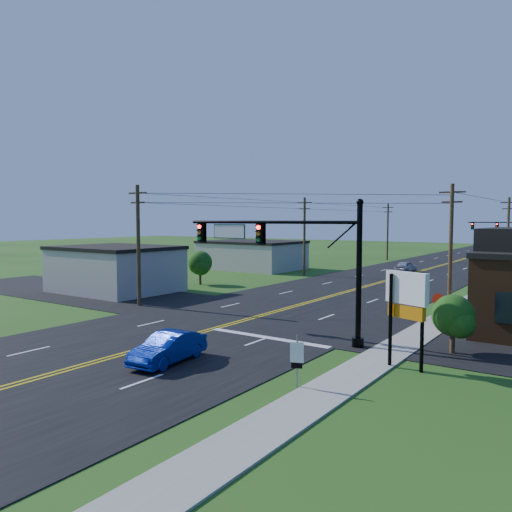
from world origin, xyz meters
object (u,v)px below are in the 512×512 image
Objects in this scene: signal_mast_far at (503,231)px; route_sign at (297,357)px; signal_mast_main at (283,250)px; blue_car at (168,348)px; stop_sign at (438,303)px.

route_sign is at bearing -86.42° from signal_mast_far.
signal_mast_main is at bearing 103.98° from route_sign.
blue_car is at bearing 161.97° from route_sign.
signal_mast_main is 5.43× the size of route_sign.
stop_sign is at bearing 54.92° from blue_car.
blue_car is 1.95× the size of stop_sign.
route_sign is (6.43, 0.37, 0.54)m from blue_car.
signal_mast_main is at bearing -90.08° from signal_mast_far.
signal_mast_main is 9.41m from route_sign.
stop_sign is (6.54, 6.95, -3.24)m from signal_mast_main.
signal_mast_main reaches higher than blue_car.
stop_sign is (1.50, 14.07, 0.30)m from route_sign.
blue_car is (-1.48, -79.49, -3.87)m from signal_mast_far.
signal_mast_main is 5.38× the size of stop_sign.
signal_mast_main is 10.08m from stop_sign.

